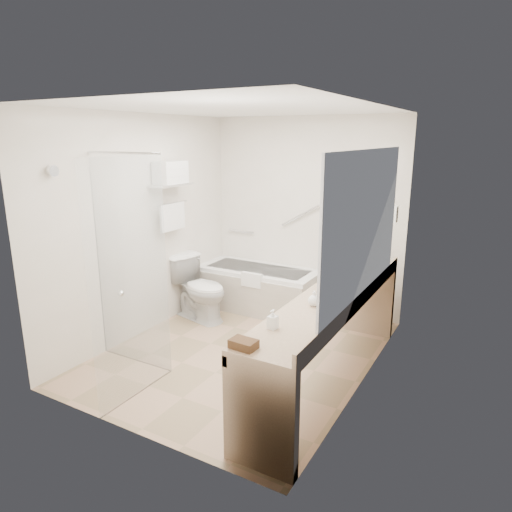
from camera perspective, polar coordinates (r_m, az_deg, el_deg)
The scene contains 25 objects.
floor at distance 5.01m, azimuth -1.72°, elevation -11.89°, with size 3.20×3.20×0.00m, color tan.
ceiling at distance 4.49m, azimuth -1.98°, elevation 17.95°, with size 2.60×3.20×0.10m, color white.
wall_back at distance 5.99m, azimuth 6.14°, elevation 5.06°, with size 2.60×0.10×2.50m, color white.
wall_front at distance 3.38m, azimuth -16.08°, elevation -3.01°, with size 2.60×0.10×2.50m, color white.
wall_left at distance 5.37m, azimuth -13.81°, elevation 3.60°, with size 0.10×3.20×2.50m, color white.
wall_right at distance 4.09m, azimuth 13.93°, elevation 0.19°, with size 0.10×3.20×2.50m, color white.
bathtub at distance 6.13m, azimuth 0.25°, elevation -4.03°, with size 1.60×0.73×0.59m.
grab_bar_short at distance 6.44m, azimuth -1.85°, elevation 3.10°, with size 0.03×0.03×0.40m, color silver.
grab_bar_long at distance 5.98m, azimuth 5.55°, elevation 5.05°, with size 0.03×0.03×0.60m, color silver.
shower_enclosure at distance 4.31m, azimuth -15.49°, elevation -1.71°, with size 0.96×0.91×2.11m.
towel_shelf at distance 5.48m, azimuth -10.60°, elevation 9.31°, with size 0.24×0.55×0.81m.
vanity_counter at distance 4.22m, azimuth 9.23°, elevation -7.82°, with size 0.55×2.70×0.95m.
sink at distance 4.51m, azimuth 11.47°, elevation -4.03°, with size 0.40×0.52×0.14m, color white.
faucet at distance 4.43m, azimuth 13.32°, elevation -2.95°, with size 0.03×0.03×0.14m, color silver.
mirror at distance 3.89m, azimuth 13.45°, elevation 4.01°, with size 0.02×2.00×1.20m, color #A8ACB4.
hairdryer_unit at distance 5.06m, azimuth 16.80°, elevation 5.04°, with size 0.08×0.10×0.18m, color white.
toilet at distance 5.78m, azimuth -7.04°, elevation -4.10°, with size 0.45×0.80×0.79m, color white.
amenity_basket at distance 3.15m, azimuth -1.57°, elevation -10.93°, with size 0.18×0.12×0.06m, color #4D311B.
soap_bottle_a at distance 3.45m, azimuth 2.10°, elevation -8.53°, with size 0.07×0.15×0.07m, color white.
soap_bottle_b at distance 3.92m, azimuth 7.26°, elevation -5.47°, with size 0.10×0.13×0.10m, color white.
water_bottle_left at distance 5.25m, azimuth 14.72°, elevation -0.27°, with size 0.05×0.05×0.18m.
water_bottle_mid at distance 4.55m, azimuth 11.86°, elevation -2.45°, with size 0.05×0.05×0.17m.
water_bottle_right at distance 5.04m, azimuth 12.04°, elevation -0.75°, with size 0.05×0.05×0.18m.
drinking_glass_near at distance 4.41m, azimuth 9.05°, elevation -3.32°, with size 0.07×0.07×0.09m, color silver.
drinking_glass_far at distance 4.41m, azimuth 10.15°, elevation -3.39°, with size 0.07×0.07×0.09m, color silver.
Camera 1 is at (2.33, -3.83, 2.24)m, focal length 32.00 mm.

